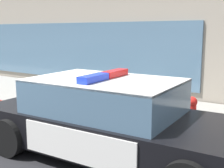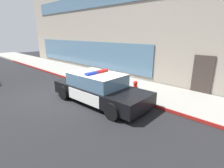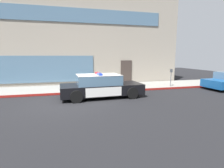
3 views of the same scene
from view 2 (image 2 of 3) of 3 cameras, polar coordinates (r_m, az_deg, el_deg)
ground at (r=9.54m, az=-17.28°, el=-3.80°), size 48.00×48.00×0.00m
sidewalk at (r=11.69m, az=-0.88°, el=1.04°), size 48.00×3.14×0.15m
curb_red_paint at (r=10.68m, az=-6.90°, el=-0.59°), size 28.80×0.04×0.14m
storefront_building at (r=17.10m, az=8.58°, el=18.77°), size 24.43×8.57×7.85m
police_cruiser at (r=8.17m, az=-4.24°, el=-1.41°), size 4.94×2.27×1.49m
fire_hydrant at (r=8.87m, az=7.71°, el=-1.29°), size 0.34×0.39×0.73m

